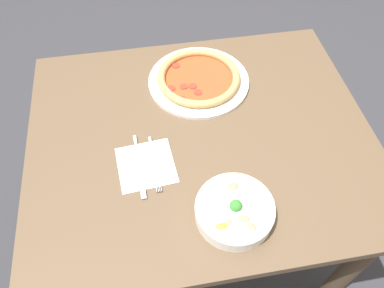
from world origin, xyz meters
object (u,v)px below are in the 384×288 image
at_px(fork, 154,163).
at_px(pizza, 199,79).
at_px(bowl, 235,210).
at_px(knife, 139,163).

bearing_deg(fork, pizza, 146.66).
height_order(pizza, bowl, bowl).
relative_size(bowl, knife, 0.94).
bearing_deg(knife, pizza, 140.36).
height_order(pizza, fork, pizza).
relative_size(pizza, bowl, 1.66).
bearing_deg(pizza, fork, 58.81).
bearing_deg(bowl, knife, -41.40).
height_order(fork, knife, same).
xyz_separation_m(pizza, fork, (0.18, 0.30, -0.01)).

